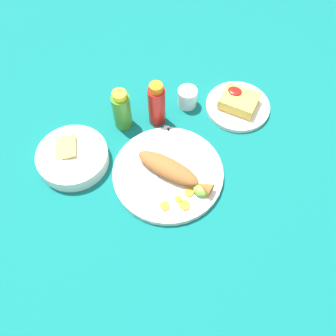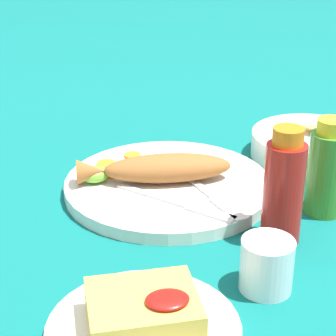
{
  "view_description": "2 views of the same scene",
  "coord_description": "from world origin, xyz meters",
  "px_view_note": "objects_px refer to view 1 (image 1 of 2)",
  "views": [
    {
      "loc": [
        -0.23,
        0.46,
        0.9
      ],
      "look_at": [
        0.0,
        0.0,
        0.04
      ],
      "focal_mm": 40.0,
      "sensor_mm": 36.0,
      "label": 1
    },
    {
      "loc": [
        -0.16,
        -0.78,
        0.41
      ],
      "look_at": [
        0.0,
        0.0,
        0.04
      ],
      "focal_mm": 65.0,
      "sensor_mm": 36.0,
      "label": 2
    }
  ],
  "objects_px": {
    "hot_sauce_bottle_red": "(157,105)",
    "guacamole_bowl": "(73,157)",
    "fork_near": "(162,148)",
    "main_plate": "(168,173)",
    "hot_sauce_bottle_green": "(122,110)",
    "fried_fish": "(172,170)",
    "fork_far": "(179,149)",
    "side_plate_fries": "(238,106)",
    "salt_cup": "(187,98)"
  },
  "relations": [
    {
      "from": "fork_near",
      "to": "fried_fish",
      "type": "bearing_deg",
      "value": -151.95
    },
    {
      "from": "main_plate",
      "to": "hot_sauce_bottle_red",
      "type": "xyz_separation_m",
      "value": [
        0.11,
        -0.16,
        0.06
      ]
    },
    {
      "from": "main_plate",
      "to": "fork_near",
      "type": "relative_size",
      "value": 1.67
    },
    {
      "from": "fork_near",
      "to": "main_plate",
      "type": "bearing_deg",
      "value": -157.82
    },
    {
      "from": "fried_fish",
      "to": "hot_sauce_bottle_green",
      "type": "height_order",
      "value": "hot_sauce_bottle_green"
    },
    {
      "from": "fried_fish",
      "to": "hot_sauce_bottle_green",
      "type": "relative_size",
      "value": 1.68
    },
    {
      "from": "main_plate",
      "to": "fork_far",
      "type": "distance_m",
      "value": 0.08
    },
    {
      "from": "salt_cup",
      "to": "main_plate",
      "type": "bearing_deg",
      "value": 103.2
    },
    {
      "from": "main_plate",
      "to": "fork_far",
      "type": "relative_size",
      "value": 2.12
    },
    {
      "from": "hot_sauce_bottle_red",
      "to": "guacamole_bowl",
      "type": "xyz_separation_m",
      "value": [
        0.14,
        0.23,
        -0.05
      ]
    },
    {
      "from": "fork_near",
      "to": "hot_sauce_bottle_red",
      "type": "height_order",
      "value": "hot_sauce_bottle_red"
    },
    {
      "from": "salt_cup",
      "to": "hot_sauce_bottle_green",
      "type": "bearing_deg",
      "value": 47.95
    },
    {
      "from": "main_plate",
      "to": "guacamole_bowl",
      "type": "bearing_deg",
      "value": 16.65
    },
    {
      "from": "fork_near",
      "to": "side_plate_fries",
      "type": "bearing_deg",
      "value": -44.63
    },
    {
      "from": "main_plate",
      "to": "guacamole_bowl",
      "type": "relative_size",
      "value": 1.54
    },
    {
      "from": "fried_fish",
      "to": "fork_far",
      "type": "distance_m",
      "value": 0.08
    },
    {
      "from": "fried_fish",
      "to": "salt_cup",
      "type": "relative_size",
      "value": 3.72
    },
    {
      "from": "hot_sauce_bottle_red",
      "to": "salt_cup",
      "type": "distance_m",
      "value": 0.12
    },
    {
      "from": "hot_sauce_bottle_red",
      "to": "hot_sauce_bottle_green",
      "type": "xyz_separation_m",
      "value": [
        0.08,
        0.06,
        -0.01
      ]
    },
    {
      "from": "salt_cup",
      "to": "side_plate_fries",
      "type": "xyz_separation_m",
      "value": [
        -0.15,
        -0.05,
        -0.02
      ]
    },
    {
      "from": "hot_sauce_bottle_red",
      "to": "guacamole_bowl",
      "type": "bearing_deg",
      "value": 58.54
    },
    {
      "from": "salt_cup",
      "to": "fork_far",
      "type": "bearing_deg",
      "value": 107.91
    },
    {
      "from": "hot_sauce_bottle_green",
      "to": "guacamole_bowl",
      "type": "relative_size",
      "value": 0.69
    },
    {
      "from": "hot_sauce_bottle_red",
      "to": "guacamole_bowl",
      "type": "height_order",
      "value": "hot_sauce_bottle_red"
    },
    {
      "from": "guacamole_bowl",
      "to": "hot_sauce_bottle_green",
      "type": "bearing_deg",
      "value": -108.38
    },
    {
      "from": "fried_fish",
      "to": "hot_sauce_bottle_red",
      "type": "relative_size",
      "value": 1.5
    },
    {
      "from": "main_plate",
      "to": "hot_sauce_bottle_red",
      "type": "distance_m",
      "value": 0.2
    },
    {
      "from": "fork_near",
      "to": "guacamole_bowl",
      "type": "height_order",
      "value": "guacamole_bowl"
    },
    {
      "from": "fried_fish",
      "to": "guacamole_bowl",
      "type": "xyz_separation_m",
      "value": [
        0.27,
        0.08,
        -0.01
      ]
    },
    {
      "from": "salt_cup",
      "to": "guacamole_bowl",
      "type": "height_order",
      "value": "salt_cup"
    },
    {
      "from": "fried_fish",
      "to": "hot_sauce_bottle_red",
      "type": "bearing_deg",
      "value": -46.66
    },
    {
      "from": "salt_cup",
      "to": "side_plate_fries",
      "type": "height_order",
      "value": "salt_cup"
    },
    {
      "from": "hot_sauce_bottle_green",
      "to": "salt_cup",
      "type": "height_order",
      "value": "hot_sauce_bottle_green"
    },
    {
      "from": "hot_sauce_bottle_green",
      "to": "fork_far",
      "type": "bearing_deg",
      "value": 173.37
    },
    {
      "from": "fork_far",
      "to": "hot_sauce_bottle_red",
      "type": "height_order",
      "value": "hot_sauce_bottle_red"
    },
    {
      "from": "hot_sauce_bottle_green",
      "to": "guacamole_bowl",
      "type": "height_order",
      "value": "hot_sauce_bottle_green"
    },
    {
      "from": "main_plate",
      "to": "fork_near",
      "type": "distance_m",
      "value": 0.08
    },
    {
      "from": "hot_sauce_bottle_red",
      "to": "salt_cup",
      "type": "xyz_separation_m",
      "value": [
        -0.05,
        -0.1,
        -0.04
      ]
    },
    {
      "from": "fried_fish",
      "to": "guacamole_bowl",
      "type": "relative_size",
      "value": 1.15
    },
    {
      "from": "fork_near",
      "to": "side_plate_fries",
      "type": "xyz_separation_m",
      "value": [
        -0.13,
        -0.25,
        -0.01
      ]
    },
    {
      "from": "fork_far",
      "to": "salt_cup",
      "type": "height_order",
      "value": "salt_cup"
    },
    {
      "from": "fried_fish",
      "to": "fork_far",
      "type": "xyz_separation_m",
      "value": [
        0.02,
        -0.08,
        -0.02
      ]
    },
    {
      "from": "side_plate_fries",
      "to": "fork_far",
      "type": "bearing_deg",
      "value": 68.67
    },
    {
      "from": "fried_fish",
      "to": "hot_sauce_bottle_green",
      "type": "bearing_deg",
      "value": -21.17
    },
    {
      "from": "fork_near",
      "to": "guacamole_bowl",
      "type": "bearing_deg",
      "value": 107.28
    },
    {
      "from": "main_plate",
      "to": "hot_sauce_bottle_green",
      "type": "relative_size",
      "value": 2.24
    },
    {
      "from": "fork_far",
      "to": "side_plate_fries",
      "type": "distance_m",
      "value": 0.25
    },
    {
      "from": "hot_sauce_bottle_green",
      "to": "side_plate_fries",
      "type": "distance_m",
      "value": 0.36
    },
    {
      "from": "fried_fish",
      "to": "guacamole_bowl",
      "type": "height_order",
      "value": "fried_fish"
    },
    {
      "from": "fork_far",
      "to": "guacamole_bowl",
      "type": "bearing_deg",
      "value": 75.72
    }
  ]
}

